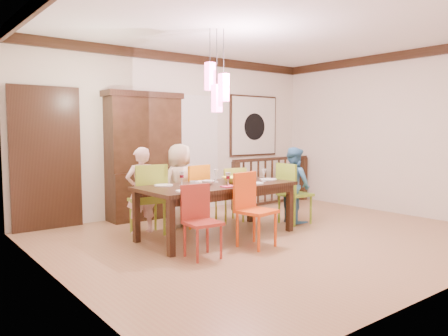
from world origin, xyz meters
TOP-DOWN VIEW (x-y plane):
  - floor at (0.00, 0.00)m, footprint 6.00×6.00m
  - ceiling at (0.00, 0.00)m, footprint 6.00×6.00m
  - wall_back at (0.00, 2.50)m, footprint 6.00×0.00m
  - wall_left at (-3.00, 0.00)m, footprint 0.00×5.00m
  - wall_right at (3.00, 0.00)m, footprint 0.00×5.00m
  - crown_molding at (0.00, 0.00)m, footprint 6.00×5.00m
  - panel_door at (-2.40, 2.45)m, footprint 1.04×0.07m
  - white_doorway at (0.35, 2.46)m, footprint 0.97×0.05m
  - painting at (1.80, 2.46)m, footprint 1.25×0.06m
  - pendant_cluster at (-0.63, 0.50)m, footprint 0.27×0.21m
  - dining_table at (-0.63, 0.50)m, footprint 2.28×1.09m
  - chair_far_left at (-1.35, 1.21)m, footprint 0.53×0.53m
  - chair_far_mid at (-0.55, 1.29)m, footprint 0.51×0.51m
  - chair_far_right at (0.14, 1.18)m, footprint 0.46×0.46m
  - chair_near_left at (-1.39, -0.24)m, footprint 0.42×0.42m
  - chair_near_mid at (-0.56, -0.26)m, footprint 0.50×0.50m
  - chair_end_right at (0.89, 0.42)m, footprint 0.47×0.47m
  - china_hutch at (-0.83, 2.30)m, footprint 1.36×0.46m
  - balustrade at (1.85, 1.95)m, footprint 2.11×0.18m
  - person_far_left at (-1.39, 1.34)m, footprint 0.47×0.32m
  - person_far_mid at (-0.70, 1.38)m, footprint 0.70×0.52m
  - person_end_right at (0.95, 0.50)m, footprint 0.55×0.66m
  - serving_bowl at (-0.32, 0.47)m, footprint 0.36×0.36m
  - small_bowl at (-0.75, 0.54)m, footprint 0.21×0.21m
  - cup_left at (-1.10, 0.37)m, footprint 0.13×0.13m
  - cup_right at (-0.04, 0.60)m, footprint 0.12×0.12m
  - plate_far_left at (-1.32, 0.80)m, footprint 0.26×0.26m
  - plate_far_mid at (-0.69, 0.81)m, footprint 0.26×0.26m
  - plate_far_right at (-0.00, 0.82)m, footprint 0.26×0.26m
  - plate_near_left at (-1.37, 0.14)m, footprint 0.26×0.26m
  - plate_near_mid at (-0.18, 0.20)m, footprint 0.26×0.26m
  - plate_end_right at (0.31, 0.44)m, footprint 0.26×0.26m
  - wine_glass_a at (-1.10, 0.68)m, footprint 0.08×0.08m
  - wine_glass_b at (-0.50, 0.70)m, footprint 0.08×0.08m
  - wine_glass_c at (-0.67, 0.20)m, footprint 0.08×0.08m
  - wine_glass_d at (0.10, 0.31)m, footprint 0.08×0.08m
  - napkin at (-0.70, 0.15)m, footprint 0.18×0.14m

SIDE VIEW (x-z plane):
  - floor at x=0.00m, z-range 0.00..0.00m
  - chair_near_left at x=-1.39m, z-range 0.06..0.92m
  - balustrade at x=1.85m, z-range 0.02..0.98m
  - chair_far_right at x=0.14m, z-range 0.07..0.97m
  - chair_near_mid at x=-0.56m, z-range 0.07..1.03m
  - chair_far_mid at x=-0.55m, z-range 0.07..1.04m
  - chair_end_right at x=0.89m, z-range 0.07..1.05m
  - chair_far_left at x=-1.35m, z-range 0.07..1.10m
  - person_end_right at x=0.95m, z-range 0.00..1.24m
  - person_far_left at x=-1.39m, z-range 0.00..1.27m
  - person_far_mid at x=-0.70m, z-range 0.00..1.30m
  - dining_table at x=-0.63m, z-range 0.30..1.05m
  - plate_far_left at x=-1.32m, z-range 0.75..0.76m
  - plate_far_mid at x=-0.69m, z-range 0.75..0.76m
  - plate_far_right at x=0.00m, z-range 0.75..0.76m
  - plate_near_left at x=-1.37m, z-range 0.75..0.76m
  - plate_near_mid at x=-0.18m, z-range 0.75..0.76m
  - plate_end_right at x=0.31m, z-range 0.75..0.76m
  - napkin at x=-0.70m, z-range 0.75..0.76m
  - small_bowl at x=-0.75m, z-range 0.75..0.81m
  - cup_right at x=-0.04m, z-range 0.75..0.83m
  - serving_bowl at x=-0.32m, z-range 0.75..0.84m
  - cup_left at x=-1.10m, z-range 0.75..0.84m
  - wine_glass_a at x=-1.10m, z-range 0.75..0.94m
  - wine_glass_b at x=-0.50m, z-range 0.75..0.94m
  - wine_glass_c at x=-0.67m, z-range 0.75..0.94m
  - wine_glass_d at x=0.10m, z-range 0.75..0.94m
  - panel_door at x=-2.40m, z-range -0.07..2.17m
  - white_doorway at x=0.35m, z-range -0.06..2.16m
  - china_hutch at x=-0.83m, z-range 0.01..2.16m
  - wall_back at x=0.00m, z-range -1.55..4.45m
  - wall_left at x=-3.00m, z-range -1.05..3.95m
  - wall_right at x=3.00m, z-range -1.05..3.95m
  - painting at x=1.80m, z-range 0.97..2.22m
  - pendant_cluster at x=-0.63m, z-range 1.54..2.68m
  - crown_molding at x=0.00m, z-range 2.74..2.90m
  - ceiling at x=0.00m, z-range 2.90..2.90m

